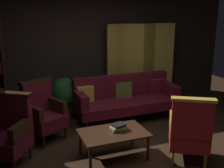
% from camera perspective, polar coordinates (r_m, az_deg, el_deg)
% --- Properties ---
extents(ground_plane, '(10.00, 10.00, 0.00)m').
position_cam_1_polar(ground_plane, '(4.44, 3.87, -14.50)').
color(ground_plane, black).
extents(back_wall, '(7.20, 0.10, 2.80)m').
position_cam_1_polar(back_wall, '(6.21, -5.57, 7.73)').
color(back_wall, black).
rests_on(back_wall, ground_plane).
extents(folding_screen, '(1.69, 0.25, 1.90)m').
position_cam_1_polar(folding_screen, '(6.49, 5.97, 4.32)').
color(folding_screen, '#B29338').
rests_on(folding_screen, ground_plane).
extents(velvet_couch, '(2.12, 0.78, 0.88)m').
position_cam_1_polar(velvet_couch, '(5.69, 2.78, -2.71)').
color(velvet_couch, black).
rests_on(velvet_couch, ground_plane).
extents(coffee_table, '(1.00, 0.64, 0.42)m').
position_cam_1_polar(coffee_table, '(4.20, 0.31, -10.53)').
color(coffee_table, black).
rests_on(coffee_table, ground_plane).
extents(armchair_gilt_accent, '(0.79, 0.79, 1.04)m').
position_cam_1_polar(armchair_gilt_accent, '(4.22, 15.86, -9.30)').
color(armchair_gilt_accent, '#B78E33').
rests_on(armchair_gilt_accent, ground_plane).
extents(armchair_wing_left, '(0.80, 0.80, 1.04)m').
position_cam_1_polar(armchair_wing_left, '(4.29, -20.75, -9.28)').
color(armchair_wing_left, black).
rests_on(armchair_wing_left, ground_plane).
extents(armchair_wing_right, '(0.78, 0.78, 1.04)m').
position_cam_1_polar(armchair_wing_right, '(4.90, -14.14, -5.68)').
color(armchair_wing_right, black).
rests_on(armchair_wing_right, ground_plane).
extents(potted_plant, '(0.57, 0.57, 0.86)m').
position_cam_1_polar(potted_plant, '(5.74, -9.98, -2.26)').
color(potted_plant, brown).
rests_on(potted_plant, ground_plane).
extents(book_green_cloth, '(0.25, 0.19, 0.03)m').
position_cam_1_polar(book_green_cloth, '(4.24, 1.40, -9.37)').
color(book_green_cloth, '#1E4C28').
rests_on(book_green_cloth, coffee_table).
extents(book_tan_leather, '(0.26, 0.18, 0.04)m').
position_cam_1_polar(book_tan_leather, '(4.23, 1.41, -8.99)').
color(book_tan_leather, '#9E7A47').
rests_on(book_tan_leather, book_green_cloth).
extents(book_black_cloth, '(0.22, 0.20, 0.04)m').
position_cam_1_polar(book_black_cloth, '(4.22, 1.41, -8.53)').
color(book_black_cloth, black).
rests_on(book_black_cloth, book_tan_leather).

